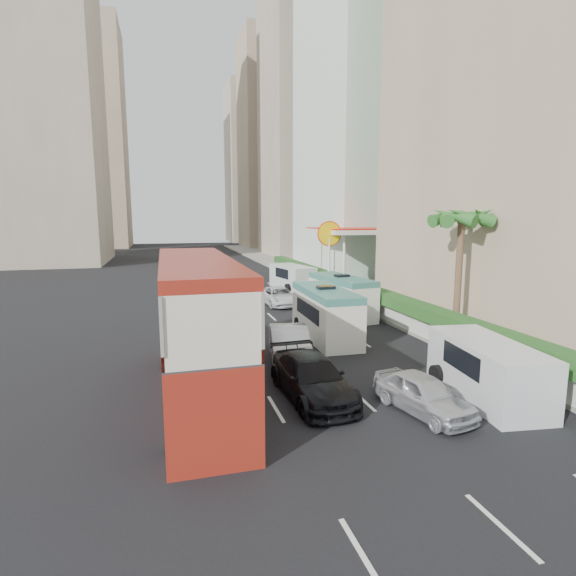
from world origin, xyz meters
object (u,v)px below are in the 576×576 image
object	(u,v)px
car_silver_lane_a	(289,361)
palm_tree	(458,277)
minibus_near	(325,314)
minibus_far	(341,296)
shell_station	(352,257)
van_asset	(279,305)
car_black	(312,397)
double_decker_bus	(198,328)
panel_van_near	(487,370)
car_silver_lane_b	(422,412)
panel_van_far	(292,277)

from	to	relation	value
car_silver_lane_a	palm_tree	distance (m)	10.22
minibus_near	minibus_far	distance (m)	5.77
palm_tree	shell_station	distance (m)	19.14
car_silver_lane_a	van_asset	bearing A→B (deg)	87.70
shell_station	minibus_near	bearing A→B (deg)	-117.57
car_black	palm_tree	bearing A→B (deg)	26.11
double_decker_bus	shell_station	size ratio (longest dim) A/B	1.38
van_asset	shell_station	distance (m)	11.74
minibus_near	palm_tree	size ratio (longest dim) A/B	0.96
car_black	minibus_far	distance (m)	13.95
car_black	palm_tree	xyz separation A→B (m)	(9.89, 5.36, 3.38)
panel_van_near	van_asset	bearing A→B (deg)	106.32
car_silver_lane_b	palm_tree	size ratio (longest dim) A/B	0.61
car_silver_lane_b	panel_van_far	size ratio (longest dim) A/B	0.72
car_silver_lane_a	panel_van_far	bearing A→B (deg)	83.49
double_decker_bus	panel_van_near	bearing A→B (deg)	-16.81
car_silver_lane_a	panel_van_far	xyz separation A→B (m)	(5.88, 19.94, 1.08)
minibus_near	palm_tree	bearing A→B (deg)	-16.18
car_black	minibus_near	world-z (taller)	minibus_near
car_silver_lane_b	minibus_near	size ratio (longest dim) A/B	0.63
panel_van_far	shell_station	bearing A→B (deg)	-8.65
car_silver_lane_b	shell_station	xyz separation A→B (m)	(8.90, 26.58, 2.75)
car_silver_lane_a	panel_van_near	bearing A→B (deg)	-35.25
minibus_far	van_asset	bearing A→B (deg)	114.87
minibus_near	car_black	bearing A→B (deg)	-112.27
car_black	palm_tree	world-z (taller)	palm_tree
double_decker_bus	van_asset	distance (m)	17.57
palm_tree	panel_van_near	bearing A→B (deg)	-118.18
car_black	minibus_near	xyz separation A→B (m)	(3.26, 7.46, 1.36)
minibus_near	minibus_far	world-z (taller)	minibus_near
car_silver_lane_a	van_asset	world-z (taller)	car_silver_lane_a
car_silver_lane_a	minibus_far	world-z (taller)	minibus_far
double_decker_bus	palm_tree	size ratio (longest dim) A/B	1.72
car_silver_lane_a	car_silver_lane_b	world-z (taller)	car_silver_lane_a
van_asset	palm_tree	size ratio (longest dim) A/B	0.73
car_silver_lane_a	panel_van_near	xyz separation A→B (m)	(5.80, -5.83, 1.04)
car_silver_lane_a	minibus_near	xyz separation A→B (m)	(2.94, 3.29, 1.36)
van_asset	car_silver_lane_b	bearing A→B (deg)	-94.61
panel_van_far	car_black	bearing A→B (deg)	-115.53
minibus_far	car_silver_lane_b	bearing A→B (deg)	-109.12
minibus_near	panel_van_far	distance (m)	16.92
car_black	minibus_near	bearing A→B (deg)	64.01
car_silver_lane_b	double_decker_bus	bearing A→B (deg)	141.33
car_silver_lane_a	minibus_near	size ratio (longest dim) A/B	0.78
car_silver_lane_b	panel_van_far	distance (m)	26.52
car_black	minibus_far	bearing A→B (deg)	61.04
car_silver_lane_a	minibus_near	world-z (taller)	minibus_near
minibus_near	panel_van_near	distance (m)	9.57
palm_tree	shell_station	world-z (taller)	palm_tree
car_silver_lane_b	minibus_far	distance (m)	15.00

